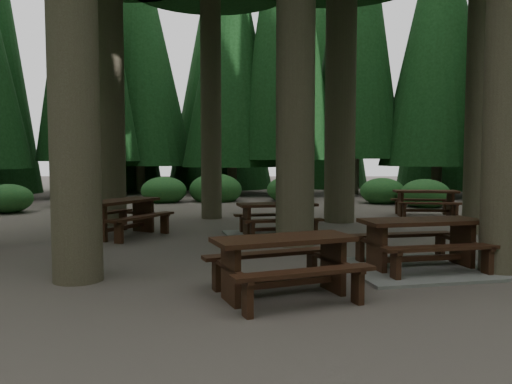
{
  "coord_description": "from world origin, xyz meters",
  "views": [
    {
      "loc": [
        0.05,
        -10.66,
        1.93
      ],
      "look_at": [
        -0.06,
        1.17,
        1.1
      ],
      "focal_mm": 35.0,
      "sensor_mm": 36.0,
      "label": 1
    }
  ],
  "objects_px": {
    "picnic_table_b": "(121,212)",
    "picnic_table_c": "(277,225)",
    "picnic_table_d": "(425,199)",
    "picnic_table_e": "(284,257)",
    "picnic_table_a": "(420,252)"
  },
  "relations": [
    {
      "from": "picnic_table_d",
      "to": "picnic_table_c",
      "type": "bearing_deg",
      "value": -134.53
    },
    {
      "from": "picnic_table_b",
      "to": "picnic_table_c",
      "type": "distance_m",
      "value": 3.82
    },
    {
      "from": "picnic_table_e",
      "to": "picnic_table_d",
      "type": "bearing_deg",
      "value": 39.96
    },
    {
      "from": "picnic_table_a",
      "to": "picnic_table_e",
      "type": "relative_size",
      "value": 1.25
    },
    {
      "from": "picnic_table_a",
      "to": "picnic_table_c",
      "type": "distance_m",
      "value": 4.26
    },
    {
      "from": "picnic_table_c",
      "to": "picnic_table_e",
      "type": "height_order",
      "value": "picnic_table_e"
    },
    {
      "from": "picnic_table_a",
      "to": "picnic_table_e",
      "type": "xyz_separation_m",
      "value": [
        -2.41,
        -1.68,
        0.25
      ]
    },
    {
      "from": "picnic_table_b",
      "to": "picnic_table_d",
      "type": "relative_size",
      "value": 1.23
    },
    {
      "from": "picnic_table_b",
      "to": "picnic_table_c",
      "type": "bearing_deg",
      "value": -63.63
    },
    {
      "from": "picnic_table_a",
      "to": "picnic_table_c",
      "type": "bearing_deg",
      "value": 110.58
    },
    {
      "from": "picnic_table_b",
      "to": "picnic_table_c",
      "type": "xyz_separation_m",
      "value": [
        3.81,
        -0.03,
        -0.31
      ]
    },
    {
      "from": "picnic_table_a",
      "to": "picnic_table_b",
      "type": "relative_size",
      "value": 1.15
    },
    {
      "from": "picnic_table_d",
      "to": "picnic_table_e",
      "type": "distance_m",
      "value": 10.67
    },
    {
      "from": "picnic_table_c",
      "to": "picnic_table_e",
      "type": "xyz_separation_m",
      "value": [
        -0.08,
        -5.25,
        0.27
      ]
    },
    {
      "from": "picnic_table_a",
      "to": "picnic_table_b",
      "type": "bearing_deg",
      "value": 137.04
    }
  ]
}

